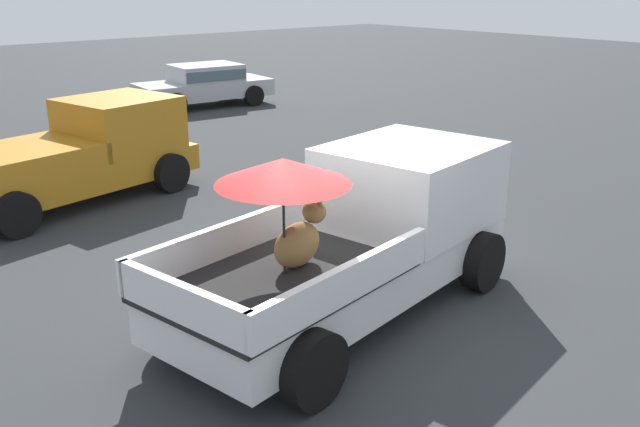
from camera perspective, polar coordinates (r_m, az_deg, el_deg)
ground_plane at (r=8.82m, az=1.95°, el=-8.13°), size 80.00×80.00×0.00m
pickup_truck_main at (r=8.74m, az=3.69°, el=-1.39°), size 5.29×2.91×2.19m
pickup_truck_red at (r=13.71m, az=-19.26°, el=4.59°), size 5.06×2.89×1.80m
parked_sedan_near at (r=23.17m, az=-9.43°, el=10.50°), size 4.47×2.35×1.33m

